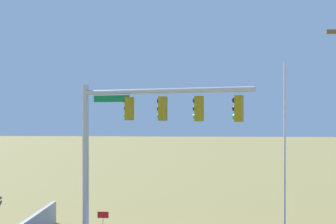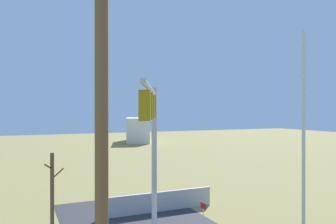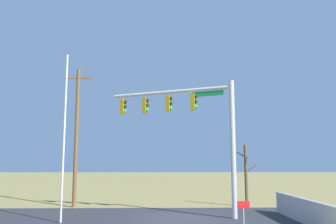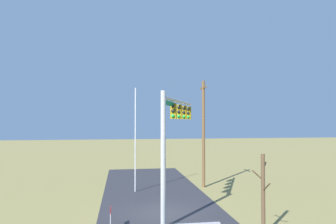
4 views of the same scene
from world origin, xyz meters
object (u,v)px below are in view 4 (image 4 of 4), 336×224
at_px(bare_tree, 263,194).
at_px(flagpole, 135,140).
at_px(utility_pole, 203,132).
at_px(open_sign, 110,213).
at_px(signal_mast, 174,127).

bearing_deg(bare_tree, flagpole, -150.91).
distance_m(utility_pole, open_sign, 12.87).
distance_m(flagpole, open_sign, 9.45).
bearing_deg(open_sign, bare_tree, 75.12).
bearing_deg(signal_mast, flagpole, -162.77).
height_order(utility_pole, bare_tree, utility_pole).
bearing_deg(signal_mast, bare_tree, 43.98).
xyz_separation_m(signal_mast, open_sign, (1.99, -3.79, -4.51)).
bearing_deg(signal_mast, open_sign, -62.34).
xyz_separation_m(flagpole, utility_pole, (-0.83, 6.03, 0.58)).
bearing_deg(utility_pole, signal_mast, -27.82).
bearing_deg(utility_pole, open_sign, -39.23).
height_order(flagpole, utility_pole, utility_pole).
xyz_separation_m(bare_tree, open_sign, (-2.04, -7.67, -1.21)).
distance_m(signal_mast, flagpole, 7.08).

